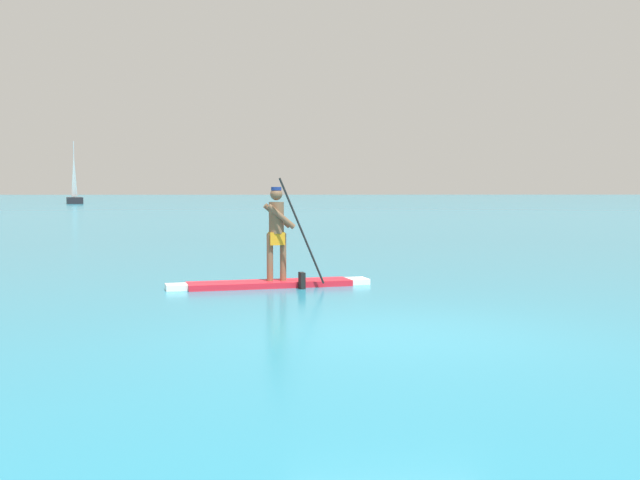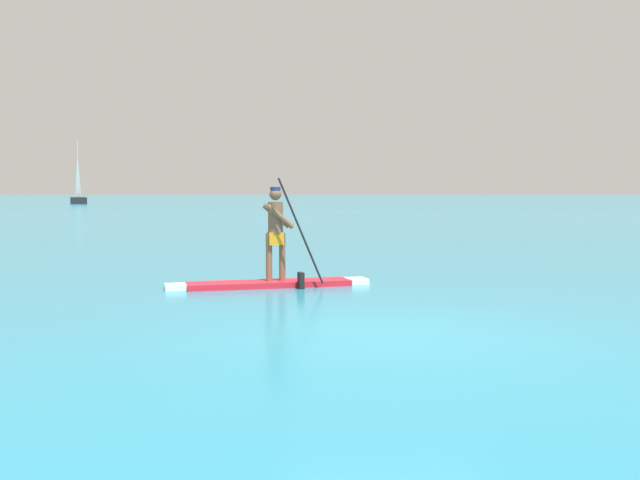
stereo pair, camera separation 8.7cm
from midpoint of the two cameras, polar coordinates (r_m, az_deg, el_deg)
The scene contains 3 objects.
ground at distance 9.13m, azimuth 5.62°, elevation -6.89°, with size 440.00×440.00×0.00m, color teal.
paddleboarder_mid_center at distance 13.31m, azimuth -3.38°, elevation -1.96°, with size 3.56×1.24×1.93m.
sailboat_left_horizon at distance 93.44m, azimuth -17.50°, elevation 3.09°, with size 3.27×5.97×7.23m.
Camera 2 is at (-1.24, -8.88, 1.69)m, focal length 43.03 mm.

